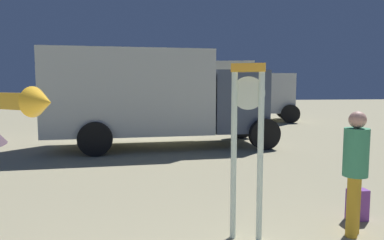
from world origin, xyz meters
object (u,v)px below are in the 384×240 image
arrow_sign (7,143)px  backpack (357,205)px  box_truck_near (152,95)px  standing_clock (247,134)px  person_near_clock (355,167)px  box_truck_far (221,89)px

arrow_sign → backpack: arrow_sign is taller
backpack → box_truck_near: (-2.67, 6.09, 1.35)m
standing_clock → arrow_sign: (-2.38, -0.76, 0.08)m
standing_clock → backpack: standing_clock is taller
person_near_clock → standing_clock: bearing=177.3°
standing_clock → arrow_sign: size_ratio=1.04×
backpack → box_truck_near: bearing=113.7°
box_truck_near → box_truck_far: size_ratio=0.89×
box_truck_near → person_near_clock: bearing=-70.3°
person_near_clock → backpack: person_near_clock is taller
person_near_clock → box_truck_near: (-2.33, 6.53, 0.70)m
arrow_sign → box_truck_near: (1.39, 7.22, 0.20)m
arrow_sign → backpack: bearing=15.6°
backpack → box_truck_near: size_ratio=0.06×
person_near_clock → box_truck_far: (1.43, 14.20, 0.79)m
person_near_clock → backpack: size_ratio=3.59×
arrow_sign → box_truck_far: box_truck_far is taller
person_near_clock → box_truck_near: box_truck_near is taller
arrow_sign → standing_clock: bearing=17.8°
standing_clock → arrow_sign: 2.50m
standing_clock → box_truck_far: box_truck_far is taller
person_near_clock → box_truck_near: 6.97m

